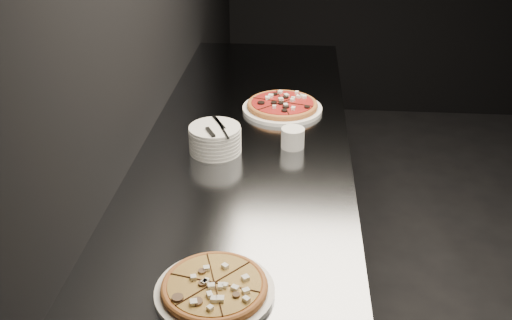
# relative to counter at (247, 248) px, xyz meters

# --- Properties ---
(wall_left) EXTENTS (0.02, 5.00, 2.80)m
(wall_left) POSITION_rel_counter_xyz_m (-0.37, 0.00, 0.94)
(wall_left) COLOR black
(wall_left) RESTS_ON floor
(counter) EXTENTS (0.74, 2.44, 0.92)m
(counter) POSITION_rel_counter_xyz_m (0.00, 0.00, 0.00)
(counter) COLOR slate
(counter) RESTS_ON floor
(pizza_mushroom) EXTENTS (0.30, 0.30, 0.03)m
(pizza_mushroom) POSITION_rel_counter_xyz_m (0.00, -0.78, 0.48)
(pizza_mushroom) COLOR white
(pizza_mushroom) RESTS_ON counter
(pizza_tomato) EXTENTS (0.36, 0.36, 0.04)m
(pizza_tomato) POSITION_rel_counter_xyz_m (0.12, 0.32, 0.48)
(pizza_tomato) COLOR white
(pizza_tomato) RESTS_ON counter
(plate_stack) EXTENTS (0.18, 0.18, 0.09)m
(plate_stack) POSITION_rel_counter_xyz_m (-0.10, -0.06, 0.51)
(plate_stack) COLOR white
(plate_stack) RESTS_ON counter
(cutlery) EXTENTS (0.08, 0.19, 0.01)m
(cutlery) POSITION_rel_counter_xyz_m (-0.09, -0.07, 0.56)
(cutlery) COLOR #B4B6BB
(cutlery) RESTS_ON plate_stack
(ramekin) EXTENTS (0.08, 0.08, 0.07)m
(ramekin) POSITION_rel_counter_xyz_m (0.17, -0.00, 0.50)
(ramekin) COLOR silver
(ramekin) RESTS_ON counter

